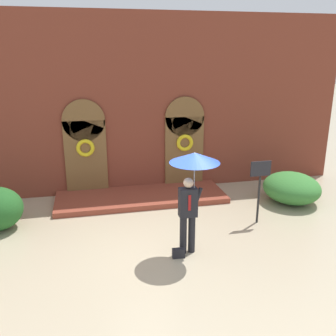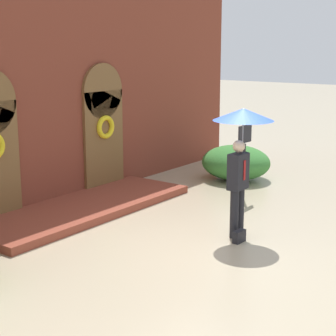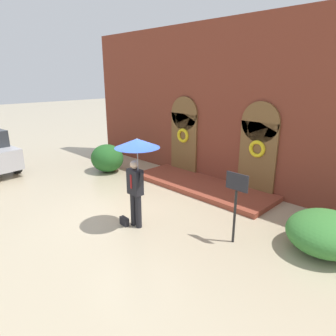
# 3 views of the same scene
# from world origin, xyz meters

# --- Properties ---
(ground_plane) EXTENTS (80.00, 80.00, 0.00)m
(ground_plane) POSITION_xyz_m (0.00, 0.00, 0.00)
(ground_plane) COLOR tan
(building_facade) EXTENTS (14.00, 2.30, 5.60)m
(building_facade) POSITION_xyz_m (-0.00, 4.15, 2.68)
(building_facade) COLOR brown
(building_facade) RESTS_ON ground
(person_with_umbrella) EXTENTS (1.10, 1.10, 2.36)m
(person_with_umbrella) POSITION_xyz_m (0.65, -0.34, 1.91)
(person_with_umbrella) COLOR black
(person_with_umbrella) RESTS_ON ground
(handbag) EXTENTS (0.29, 0.13, 0.22)m
(handbag) POSITION_xyz_m (0.30, -0.54, 0.11)
(handbag) COLOR black
(handbag) RESTS_ON ground
(sign_post) EXTENTS (0.56, 0.06, 1.72)m
(sign_post) POSITION_xyz_m (2.81, 0.76, 1.16)
(sign_post) COLOR black
(sign_post) RESTS_ON ground
(shrub_right) EXTENTS (1.68, 1.82, 0.89)m
(shrub_right) POSITION_xyz_m (4.46, 1.90, 0.45)
(shrub_right) COLOR #387A33
(shrub_right) RESTS_ON ground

